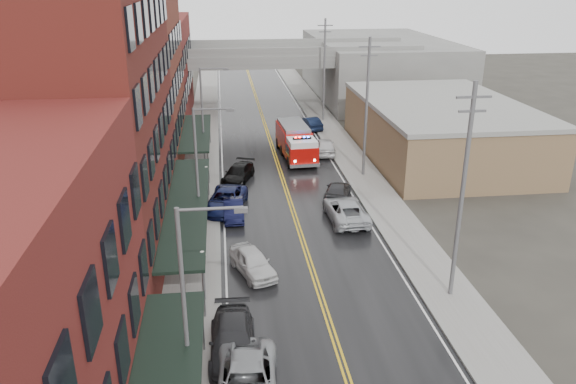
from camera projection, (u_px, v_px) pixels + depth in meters
road at (290, 200)px, 44.43m from camera, size 11.00×160.00×0.02m
sidewalk_left at (196, 204)px, 43.59m from camera, size 3.00×160.00×0.15m
sidewalk_right at (379, 196)px, 45.22m from camera, size 3.00×160.00×0.15m
curb_left at (218, 203)px, 43.78m from camera, size 0.30×160.00×0.15m
curb_right at (359, 197)px, 45.04m from camera, size 0.30×160.00×0.15m
brick_building_b at (81, 115)px, 33.20m from camera, size 9.00×20.00×18.00m
brick_building_c at (127, 85)px, 49.92m from camera, size 9.00×15.00×15.00m
brick_building_far at (150, 70)px, 66.65m from camera, size 9.00×20.00×12.00m
tan_building at (440, 131)px, 54.55m from camera, size 14.00×22.00×5.00m
right_far_block at (378, 67)px, 81.96m from camera, size 18.00×30.00×8.00m
awning_1 at (187, 204)px, 36.04m from camera, size 2.60×18.00×3.09m
awning_2 at (196, 132)px, 52.22m from camera, size 2.60×13.00×3.09m
globe_lamp_1 at (203, 265)px, 29.94m from camera, size 0.44×0.44×3.12m
globe_lamp_2 at (207, 176)px, 42.88m from camera, size 0.44×0.44×3.12m
street_lamp_0 at (190, 299)px, 21.48m from camera, size 2.64×0.22×9.00m
street_lamp_1 at (201, 166)px, 36.27m from camera, size 2.64×0.22×9.00m
street_lamp_2 at (205, 110)px, 51.06m from camera, size 2.64×0.22×9.00m
utility_pole_0 at (463, 191)px, 29.07m from camera, size 1.80×0.24×12.00m
utility_pole_1 at (367, 106)px, 47.56m from camera, size 1.80×0.24×12.00m
utility_pole_2 at (324, 69)px, 66.05m from camera, size 1.80×0.24×12.00m
overpass at (259, 64)px, 71.83m from camera, size 40.00×10.00×7.50m
fire_truck at (296, 141)px, 54.19m from camera, size 3.79×8.55×3.07m
parked_car_left_2 at (247, 383)px, 23.53m from camera, size 2.98×5.83×1.58m
parked_car_left_3 at (233, 340)px, 26.31m from camera, size 2.31×5.31×1.52m
parked_car_left_4 at (253, 262)px, 33.47m from camera, size 3.09×4.69×1.48m
parked_car_left_5 at (233, 209)px, 41.10m from camera, size 1.46×4.11×1.35m
parked_car_left_6 at (226, 200)px, 42.49m from camera, size 3.76×6.01×1.55m
parked_car_left_7 at (238, 173)px, 48.34m from camera, size 3.48×5.24×1.41m
parked_car_right_0 at (346, 210)px, 40.68m from camera, size 2.76×5.74×1.58m
parked_car_right_1 at (338, 191)px, 44.43m from camera, size 3.25×5.01×1.35m
parked_car_right_2 at (325, 146)px, 55.61m from camera, size 2.31×4.84×1.60m
parked_car_right_3 at (310, 123)px, 64.40m from camera, size 2.45×4.66×1.46m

